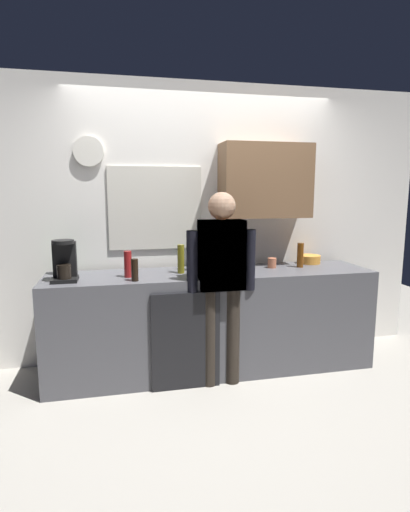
{
  "coord_description": "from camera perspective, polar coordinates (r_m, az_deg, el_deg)",
  "views": [
    {
      "loc": [
        -0.81,
        -3.09,
        1.61
      ],
      "look_at": [
        -0.08,
        0.25,
        1.05
      ],
      "focal_mm": 28.24,
      "sensor_mm": 36.0,
      "label": 1
    }
  ],
  "objects": [
    {
      "name": "bottle_olive_oil",
      "position": [
        3.49,
        -3.43,
        -0.42
      ],
      "size": [
        0.06,
        0.06,
        0.25
      ],
      "primitive_type": "cylinder",
      "color": "olive",
      "rests_on": "kitchen_counter"
    },
    {
      "name": "ground_plane",
      "position": [
        3.58,
        2.22,
        -17.51
      ],
      "size": [
        8.0,
        8.0,
        0.0
      ],
      "primitive_type": "plane",
      "color": "#9E998E"
    },
    {
      "name": "bottle_amber_beer",
      "position": [
        3.86,
        13.34,
        0.12
      ],
      "size": [
        0.06,
        0.06,
        0.23
      ],
      "primitive_type": "cylinder",
      "color": "brown",
      "rests_on": "kitchen_counter"
    },
    {
      "name": "storage_canister",
      "position": [
        3.6,
        3.68,
        -0.79
      ],
      "size": [
        0.14,
        0.14,
        0.17
      ],
      "primitive_type": "cylinder",
      "color": "silver",
      "rests_on": "kitchen_counter"
    },
    {
      "name": "dishwasher_panel",
      "position": [
        3.32,
        -2.71,
        -12.02
      ],
      "size": [
        0.56,
        0.02,
        0.81
      ],
      "primitive_type": "cube",
      "color": "black",
      "rests_on": "ground_plane"
    },
    {
      "name": "bottle_dark_sauce",
      "position": [
        3.24,
        -9.92,
        -1.95
      ],
      "size": [
        0.06,
        0.06,
        0.18
      ],
      "primitive_type": "cylinder",
      "color": "black",
      "rests_on": "kitchen_counter"
    },
    {
      "name": "mixing_bowl",
      "position": [
        4.11,
        14.51,
        -0.44
      ],
      "size": [
        0.22,
        0.22,
        0.08
      ],
      "primitive_type": "cylinder",
      "color": "orange",
      "rests_on": "kitchen_counter"
    },
    {
      "name": "person_at_sink",
      "position": [
        3.26,
        2.32,
        -2.46
      ],
      "size": [
        0.57,
        0.22,
        1.6
      ],
      "rotation": [
        0.0,
        0.0,
        -0.03
      ],
      "color": "black",
      "rests_on": "ground_plane"
    },
    {
      "name": "cup_terracotta_mug",
      "position": [
        3.8,
        9.46,
        -0.97
      ],
      "size": [
        0.08,
        0.08,
        0.09
      ],
      "primitive_type": "cylinder",
      "color": "#B26647",
      "rests_on": "kitchen_counter"
    },
    {
      "name": "person_guest",
      "position": [
        3.26,
        2.32,
        -2.46
      ],
      "size": [
        0.57,
        0.22,
        1.6
      ],
      "rotation": [
        0.0,
        0.0,
        2.62
      ],
      "color": "brown",
      "rests_on": "ground_plane"
    },
    {
      "name": "bottle_red_vinegar",
      "position": [
        3.39,
        -10.86,
        -1.14
      ],
      "size": [
        0.06,
        0.06,
        0.22
      ],
      "primitive_type": "cylinder",
      "color": "maroon",
      "rests_on": "kitchen_counter"
    },
    {
      "name": "bottle_clear_soda",
      "position": [
        3.65,
        -20.04,
        -0.32
      ],
      "size": [
        0.09,
        0.09,
        0.28
      ],
      "primitive_type": "cylinder",
      "color": "#2D8C33",
      "rests_on": "kitchen_counter"
    },
    {
      "name": "coffee_maker",
      "position": [
        3.38,
        -19.29,
        -0.88
      ],
      "size": [
        0.2,
        0.2,
        0.33
      ],
      "color": "black",
      "rests_on": "kitchen_counter"
    },
    {
      "name": "bottle_green_wine",
      "position": [
        3.61,
        -1.86,
        0.29
      ],
      "size": [
        0.07,
        0.07,
        0.3
      ],
      "primitive_type": "cylinder",
      "color": "#195923",
      "rests_on": "kitchen_counter"
    },
    {
      "name": "cup_white_mug",
      "position": [
        3.72,
        2.3,
        -1.04
      ],
      "size": [
        0.08,
        0.08,
        0.09
      ],
      "primitive_type": "cylinder",
      "color": "white",
      "rests_on": "kitchen_counter"
    },
    {
      "name": "kitchen_counter",
      "position": [
        3.67,
        1.07,
        -9.17
      ],
      "size": [
        2.87,
        0.64,
        0.9
      ],
      "primitive_type": "cube",
      "color": "#4C4C51",
      "rests_on": "ground_plane"
    },
    {
      "name": "back_wall_assembly",
      "position": [
        3.9,
        0.64,
        5.53
      ],
      "size": [
        4.47,
        0.42,
        2.6
      ],
      "color": "white",
      "rests_on": "ground_plane"
    },
    {
      "name": "cup_yellow_cup",
      "position": [
        3.37,
        4.45,
        -2.22
      ],
      "size": [
        0.07,
        0.07,
        0.08
      ],
      "primitive_type": "cylinder",
      "color": "yellow",
      "rests_on": "kitchen_counter"
    }
  ]
}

